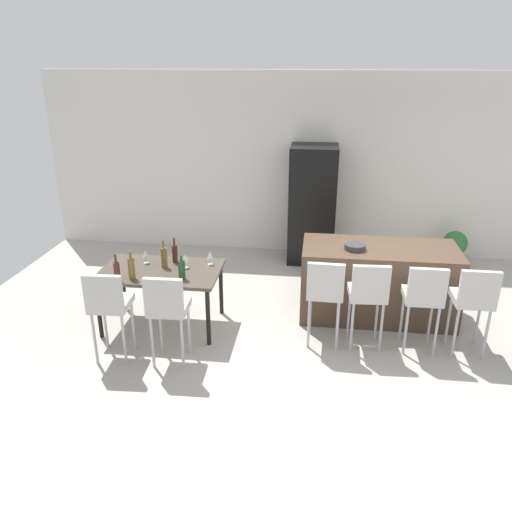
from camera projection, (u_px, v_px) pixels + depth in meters
The scene contains 21 objects.
ground_plane at pixel (354, 339), 5.90m from camera, with size 10.00×10.00×0.00m, color #ADA89E.
back_wall at pixel (351, 166), 8.01m from camera, with size 10.00×0.12×2.90m, color silver.
kitchen_island at pixel (378, 282), 6.30m from camera, with size 1.90×0.86×0.92m, color #4C3828.
bar_chair_left at pixel (325, 289), 5.54m from camera, with size 0.41×0.41×1.05m.
bar_chair_middle at pixel (368, 292), 5.49m from camera, with size 0.42×0.42×1.05m.
bar_chair_right at pixel (424, 295), 5.42m from camera, with size 0.40×0.40×1.05m.
bar_chair_far at pixel (474, 297), 5.36m from camera, with size 0.40×0.40×1.05m.
dining_table at pixel (161, 275), 5.97m from camera, with size 1.41×0.88×0.74m.
dining_chair_near at pixel (108, 302), 5.26m from camera, with size 0.42×0.42×1.05m.
dining_chair_far at pixel (167, 305), 5.19m from camera, with size 0.41×0.41×1.05m.
wine_bottle_far at pixel (164, 257), 5.97m from camera, with size 0.07×0.07×0.34m.
wine_bottle_middle at pixel (117, 271), 5.61m from camera, with size 0.07×0.07×0.32m.
wine_bottle_right at pixel (175, 253), 6.12m from camera, with size 0.07×0.07×0.31m.
wine_bottle_inner at pixel (131, 268), 5.66m from camera, with size 0.08×0.08×0.33m.
wine_bottle_end at pixel (182, 269), 5.66m from camera, with size 0.08×0.08×0.28m.
wine_glass_left at pixel (210, 255), 6.05m from camera, with size 0.07×0.07×0.17m.
wine_glass_near at pixel (185, 258), 5.95m from camera, with size 0.07×0.07×0.17m.
wine_glass_corner at pixel (145, 254), 6.09m from camera, with size 0.07×0.07×0.17m.
refrigerator at pixel (312, 205), 7.87m from camera, with size 0.72×0.68×1.84m, color black.
fruit_bowl at pixel (355, 247), 6.05m from camera, with size 0.25×0.25×0.07m, color #333338.
potted_plant at pixel (455, 246), 7.82m from camera, with size 0.37×0.37×0.57m.
Camera 1 is at (-0.49, -5.21, 3.10)m, focal length 35.24 mm.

